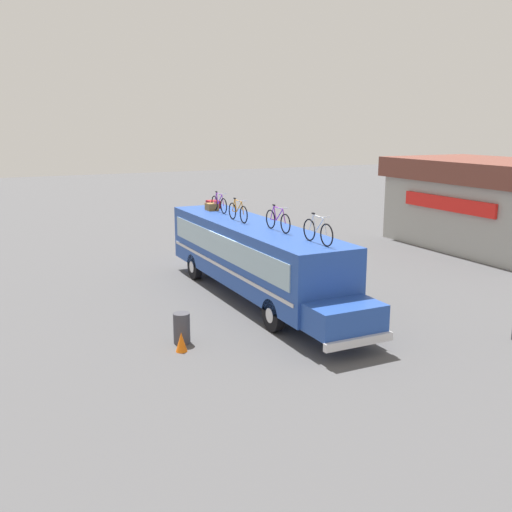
# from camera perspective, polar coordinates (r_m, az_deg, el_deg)

# --- Properties ---
(ground_plane) EXTENTS (120.00, 120.00, 0.00)m
(ground_plane) POSITION_cam_1_polar(r_m,az_deg,el_deg) (22.79, -0.42, -3.95)
(ground_plane) COLOR #4C4C4F
(bus) EXTENTS (12.65, 2.46, 2.86)m
(bus) POSITION_cam_1_polar(r_m,az_deg,el_deg) (22.16, -0.15, 0.08)
(bus) COLOR #23479E
(bus) RESTS_ON ground
(luggage_bag_1) EXTENTS (0.64, 0.49, 0.32)m
(luggage_bag_1) POSITION_cam_1_polar(r_m,az_deg,el_deg) (26.41, -4.15, 5.03)
(luggage_bag_1) COLOR maroon
(luggage_bag_1) RESTS_ON bus
(luggage_bag_2) EXTENTS (0.52, 0.46, 0.31)m
(luggage_bag_2) POSITION_cam_1_polar(r_m,az_deg,el_deg) (25.64, -4.30, 4.78)
(luggage_bag_2) COLOR olive
(luggage_bag_2) RESTS_ON bus
(rooftop_bicycle_1) EXTENTS (1.66, 0.44, 0.87)m
(rooftop_bicycle_1) POSITION_cam_1_polar(r_m,az_deg,el_deg) (25.04, -3.61, 5.08)
(rooftop_bicycle_1) COLOR black
(rooftop_bicycle_1) RESTS_ON bus
(rooftop_bicycle_2) EXTENTS (1.72, 0.44, 0.88)m
(rooftop_bicycle_2) POSITION_cam_1_polar(r_m,az_deg,el_deg) (22.61, -1.77, 4.30)
(rooftop_bicycle_2) COLOR black
(rooftop_bicycle_2) RESTS_ON bus
(rooftop_bicycle_3) EXTENTS (1.78, 0.44, 0.91)m
(rooftop_bicycle_3) POSITION_cam_1_polar(r_m,az_deg,el_deg) (20.53, 2.12, 3.48)
(rooftop_bicycle_3) COLOR black
(rooftop_bicycle_3) RESTS_ON bus
(rooftop_bicycle_4) EXTENTS (1.73, 0.44, 0.95)m
(rooftop_bicycle_4) POSITION_cam_1_polar(r_m,az_deg,el_deg) (18.42, 6.00, 2.40)
(rooftop_bicycle_4) COLOR black
(rooftop_bicycle_4) RESTS_ON bus
(roadside_building) EXTENTS (11.14, 6.51, 4.68)m
(roadside_building) POSITION_cam_1_polar(r_m,az_deg,el_deg) (33.61, 21.88, 4.73)
(roadside_building) COLOR #9E9E99
(roadside_building) RESTS_ON ground
(trash_bin) EXTENTS (0.51, 0.51, 0.94)m
(trash_bin) POSITION_cam_1_polar(r_m,az_deg,el_deg) (18.11, -7.21, -6.93)
(trash_bin) COLOR #3F3F47
(trash_bin) RESTS_ON ground
(traffic_cone) EXTENTS (0.34, 0.34, 0.59)m
(traffic_cone) POSITION_cam_1_polar(r_m,az_deg,el_deg) (17.51, -7.24, -8.26)
(traffic_cone) COLOR orange
(traffic_cone) RESTS_ON ground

